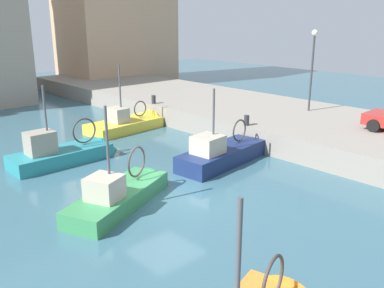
{
  "coord_description": "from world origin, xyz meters",
  "views": [
    {
      "loc": [
        -9.57,
        -11.88,
        6.75
      ],
      "look_at": [
        2.89,
        1.47,
        1.2
      ],
      "focal_mm": 39.28,
      "sensor_mm": 36.0,
      "label": 1
    }
  ],
  "objects_px": {
    "fishing_boat_yellow": "(130,127)",
    "mooring_bollard_south": "(247,120)",
    "mooring_bollard_mid": "(154,99)",
    "fishing_boat_green": "(124,199)",
    "quay_streetlamp": "(313,57)",
    "fishing_boat_navy": "(225,160)",
    "fishing_boat_teal": "(68,159)"
  },
  "relations": [
    {
      "from": "fishing_boat_teal",
      "to": "mooring_bollard_south",
      "type": "relative_size",
      "value": 10.05
    },
    {
      "from": "fishing_boat_green",
      "to": "mooring_bollard_mid",
      "type": "xyz_separation_m",
      "value": [
        8.86,
        9.44,
        1.36
      ]
    },
    {
      "from": "fishing_boat_green",
      "to": "mooring_bollard_mid",
      "type": "relative_size",
      "value": 10.56
    },
    {
      "from": "fishing_boat_teal",
      "to": "quay_streetlamp",
      "type": "height_order",
      "value": "quay_streetlamp"
    },
    {
      "from": "fishing_boat_navy",
      "to": "mooring_bollard_mid",
      "type": "relative_size",
      "value": 10.86
    },
    {
      "from": "fishing_boat_green",
      "to": "quay_streetlamp",
      "type": "bearing_deg",
      "value": 4.76
    },
    {
      "from": "fishing_boat_yellow",
      "to": "mooring_bollard_south",
      "type": "relative_size",
      "value": 10.18
    },
    {
      "from": "fishing_boat_yellow",
      "to": "mooring_bollard_south",
      "type": "distance_m",
      "value": 7.86
    },
    {
      "from": "fishing_boat_teal",
      "to": "fishing_boat_green",
      "type": "height_order",
      "value": "fishing_boat_green"
    },
    {
      "from": "fishing_boat_teal",
      "to": "mooring_bollard_south",
      "type": "distance_m",
      "value": 9.36
    },
    {
      "from": "fishing_boat_green",
      "to": "mooring_bollard_mid",
      "type": "distance_m",
      "value": 13.02
    },
    {
      "from": "mooring_bollard_south",
      "to": "fishing_boat_green",
      "type": "bearing_deg",
      "value": -170.74
    },
    {
      "from": "mooring_bollard_mid",
      "to": "fishing_boat_green",
      "type": "bearing_deg",
      "value": -133.18
    },
    {
      "from": "fishing_boat_teal",
      "to": "fishing_boat_green",
      "type": "xyz_separation_m",
      "value": [
        -0.7,
        -5.82,
        -0.02
      ]
    },
    {
      "from": "fishing_boat_navy",
      "to": "quay_streetlamp",
      "type": "xyz_separation_m",
      "value": [
        8.32,
        0.71,
        4.33
      ]
    },
    {
      "from": "fishing_boat_teal",
      "to": "fishing_boat_yellow",
      "type": "xyz_separation_m",
      "value": [
        5.78,
        2.99,
        -0.04
      ]
    },
    {
      "from": "fishing_boat_navy",
      "to": "mooring_bollard_south",
      "type": "relative_size",
      "value": 10.86
    },
    {
      "from": "fishing_boat_teal",
      "to": "fishing_boat_yellow",
      "type": "distance_m",
      "value": 6.5
    },
    {
      "from": "mooring_bollard_south",
      "to": "fishing_boat_teal",
      "type": "bearing_deg",
      "value": 151.77
    },
    {
      "from": "fishing_boat_navy",
      "to": "quay_streetlamp",
      "type": "relative_size",
      "value": 1.24
    },
    {
      "from": "mooring_bollard_south",
      "to": "quay_streetlamp",
      "type": "distance_m",
      "value": 6.39
    },
    {
      "from": "fishing_boat_yellow",
      "to": "mooring_bollard_mid",
      "type": "relative_size",
      "value": 10.18
    },
    {
      "from": "fishing_boat_navy",
      "to": "fishing_boat_yellow",
      "type": "height_order",
      "value": "fishing_boat_yellow"
    },
    {
      "from": "quay_streetlamp",
      "to": "fishing_boat_navy",
      "type": "bearing_deg",
      "value": -175.12
    },
    {
      "from": "fishing_boat_teal",
      "to": "mooring_bollard_south",
      "type": "height_order",
      "value": "fishing_boat_teal"
    },
    {
      "from": "fishing_boat_yellow",
      "to": "quay_streetlamp",
      "type": "xyz_separation_m",
      "value": [
        8.03,
        -7.6,
        4.36
      ]
    },
    {
      "from": "fishing_boat_green",
      "to": "mooring_bollard_south",
      "type": "relative_size",
      "value": 10.56
    },
    {
      "from": "fishing_boat_yellow",
      "to": "mooring_bollard_mid",
      "type": "bearing_deg",
      "value": 14.89
    },
    {
      "from": "mooring_bollard_south",
      "to": "quay_streetlamp",
      "type": "xyz_separation_m",
      "value": [
        5.65,
        -0.24,
        2.98
      ]
    },
    {
      "from": "fishing_boat_teal",
      "to": "mooring_bollard_mid",
      "type": "relative_size",
      "value": 10.05
    },
    {
      "from": "fishing_boat_teal",
      "to": "mooring_bollard_south",
      "type": "xyz_separation_m",
      "value": [
        8.16,
        -4.38,
        1.34
      ]
    },
    {
      "from": "mooring_bollard_south",
      "to": "mooring_bollard_mid",
      "type": "relative_size",
      "value": 1.0
    }
  ]
}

